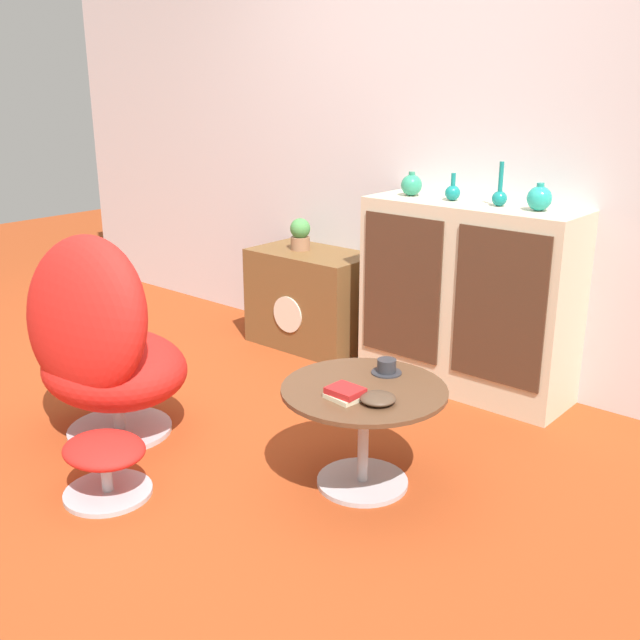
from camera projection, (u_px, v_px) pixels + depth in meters
name	position (u px, v px, depth m)	size (l,w,h in m)	color
ground_plane	(213.00, 462.00, 3.26)	(12.00, 12.00, 0.00)	#9E3D19
wall_back	(433.00, 135.00, 4.07)	(6.40, 0.06, 2.60)	silver
sideboard	(467.00, 298.00, 3.91)	(1.13, 0.40, 1.00)	beige
tv_console	(312.00, 299.00, 4.61)	(0.75, 0.45, 0.59)	brown
egg_chair	(100.00, 344.00, 3.35)	(0.78, 0.72, 0.99)	#B7B7BC
ottoman	(105.00, 459.00, 2.96)	(0.36, 0.35, 0.25)	#B7B7BC
coffee_table	(364.00, 416.00, 3.00)	(0.66, 0.66, 0.43)	#B7B7BC
vase_leftmost	(412.00, 185.00, 3.97)	(0.11, 0.11, 0.13)	#2D8E6B
vase_inner_left	(453.00, 192.00, 3.82)	(0.08, 0.08, 0.14)	#147A75
vase_inner_right	(500.00, 195.00, 3.66)	(0.07, 0.07, 0.22)	#147A75
vase_rightmost	(539.00, 198.00, 3.53)	(0.12, 0.12, 0.13)	teal
potted_plant	(300.00, 234.00, 4.55)	(0.12, 0.12, 0.19)	#996B4C
teacup	(387.00, 368.00, 3.10)	(0.13, 0.13, 0.06)	#2D2D33
book_stack	(345.00, 393.00, 2.86)	(0.14, 0.12, 0.04)	beige
bowl	(378.00, 398.00, 2.82)	(0.14, 0.14, 0.04)	#4C3828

